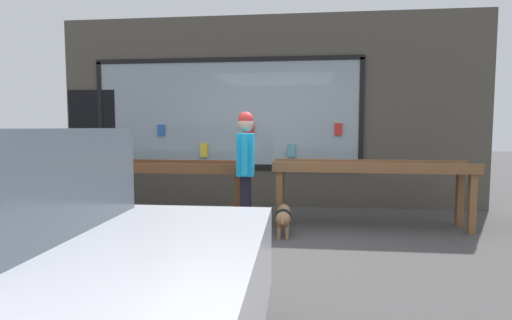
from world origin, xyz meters
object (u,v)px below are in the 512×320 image
Objects in this scene: display_table_left at (157,173)px; small_dog at (283,217)px; person_browsing at (246,163)px; sandwich_board_sign at (12,188)px; display_table_right at (371,174)px.

small_dog is (1.93, -0.63, -0.48)m from display_table_left.
person_browsing reaches higher than sandwich_board_sign.
display_table_left is 2.28m from sandwich_board_sign.
person_browsing is 2.82× the size of small_dog.
display_table_right is 4.82× the size of small_dog.
small_dog is (-1.21, -0.63, -0.51)m from display_table_right.
sandwich_board_sign reaches higher than display_table_right.
display_table_right is 1.71× the size of person_browsing.
sandwich_board_sign is (-5.40, -0.14, -0.27)m from display_table_right.
sandwich_board_sign reaches higher than display_table_left.
person_browsing is 1.69× the size of sandwich_board_sign.
person_browsing is at bearing -163.91° from display_table_right.
person_browsing is at bearing -19.31° from display_table_left.
display_table_right is 1.46m from small_dog.
display_table_right is at bearing -62.88° from small_dog.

